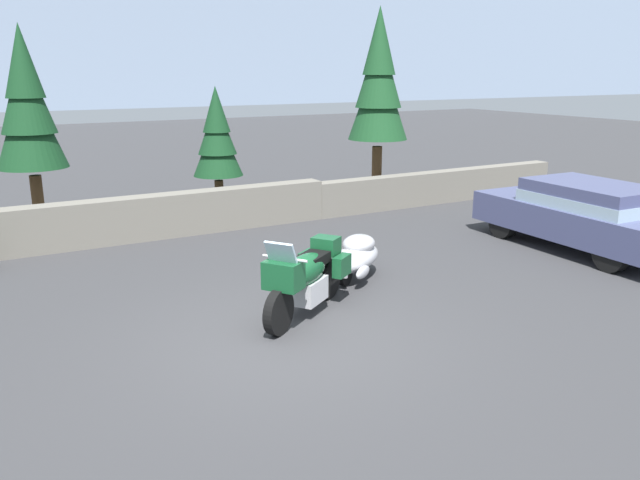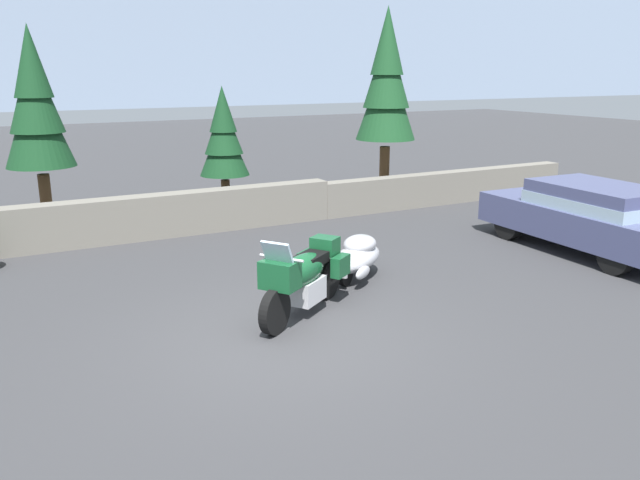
{
  "view_description": "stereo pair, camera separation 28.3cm",
  "coord_description": "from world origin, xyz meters",
  "px_view_note": "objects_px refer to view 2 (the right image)",
  "views": [
    {
      "loc": [
        -3.7,
        -7.32,
        3.6
      ],
      "look_at": [
        1.39,
        1.61,
        0.85
      ],
      "focal_mm": 35.71,
      "sensor_mm": 36.0,
      "label": 1
    },
    {
      "loc": [
        -3.45,
        -7.46,
        3.6
      ],
      "look_at": [
        1.39,
        1.61,
        0.85
      ],
      "focal_mm": 35.71,
      "sensor_mm": 36.0,
      "label": 2
    }
  ],
  "objects_px": {
    "touring_motorcycle": "(303,276)",
    "car_shaped_trailer": "(356,256)",
    "sedan_at_right_edge": "(590,215)",
    "pine_tree_far_right": "(35,104)",
    "pine_tree_secondary": "(224,136)",
    "pine_tree_tall": "(387,81)"
  },
  "relations": [
    {
      "from": "touring_motorcycle",
      "to": "car_shaped_trailer",
      "type": "bearing_deg",
      "value": 34.57
    },
    {
      "from": "sedan_at_right_edge",
      "to": "pine_tree_far_right",
      "type": "xyz_separation_m",
      "value": [
        -9.55,
        7.06,
        2.1
      ]
    },
    {
      "from": "car_shaped_trailer",
      "to": "pine_tree_secondary",
      "type": "xyz_separation_m",
      "value": [
        -0.29,
        5.86,
        1.62
      ]
    },
    {
      "from": "pine_tree_tall",
      "to": "pine_tree_far_right",
      "type": "xyz_separation_m",
      "value": [
        -8.87,
        0.6,
        -0.44
      ]
    },
    {
      "from": "pine_tree_tall",
      "to": "pine_tree_secondary",
      "type": "height_order",
      "value": "pine_tree_tall"
    },
    {
      "from": "touring_motorcycle",
      "to": "pine_tree_secondary",
      "type": "relative_size",
      "value": 0.61
    },
    {
      "from": "pine_tree_far_right",
      "to": "touring_motorcycle",
      "type": "bearing_deg",
      "value": -69.08
    },
    {
      "from": "touring_motorcycle",
      "to": "pine_tree_tall",
      "type": "relative_size",
      "value": 0.38
    },
    {
      "from": "pine_tree_tall",
      "to": "pine_tree_secondary",
      "type": "xyz_separation_m",
      "value": [
        -4.72,
        0.11,
        -1.28
      ]
    },
    {
      "from": "pine_tree_tall",
      "to": "pine_tree_secondary",
      "type": "distance_m",
      "value": 4.89
    },
    {
      "from": "car_shaped_trailer",
      "to": "pine_tree_secondary",
      "type": "bearing_deg",
      "value": 92.87
    },
    {
      "from": "sedan_at_right_edge",
      "to": "pine_tree_secondary",
      "type": "bearing_deg",
      "value": 129.38
    },
    {
      "from": "pine_tree_secondary",
      "to": "pine_tree_far_right",
      "type": "xyz_separation_m",
      "value": [
        -4.15,
        0.49,
        0.84
      ]
    },
    {
      "from": "touring_motorcycle",
      "to": "sedan_at_right_edge",
      "type": "xyz_separation_m",
      "value": [
        6.71,
        0.38,
        0.15
      ]
    },
    {
      "from": "car_shaped_trailer",
      "to": "pine_tree_far_right",
      "type": "height_order",
      "value": "pine_tree_far_right"
    },
    {
      "from": "pine_tree_secondary",
      "to": "sedan_at_right_edge",
      "type": "bearing_deg",
      "value": -50.62
    },
    {
      "from": "pine_tree_tall",
      "to": "car_shaped_trailer",
      "type": "bearing_deg",
      "value": -127.58
    },
    {
      "from": "car_shaped_trailer",
      "to": "pine_tree_far_right",
      "type": "bearing_deg",
      "value": 125.03
    },
    {
      "from": "car_shaped_trailer",
      "to": "sedan_at_right_edge",
      "type": "xyz_separation_m",
      "value": [
        5.11,
        -0.72,
        0.36
      ]
    },
    {
      "from": "sedan_at_right_edge",
      "to": "pine_tree_secondary",
      "type": "relative_size",
      "value": 1.41
    },
    {
      "from": "touring_motorcycle",
      "to": "car_shaped_trailer",
      "type": "height_order",
      "value": "touring_motorcycle"
    },
    {
      "from": "pine_tree_tall",
      "to": "pine_tree_secondary",
      "type": "bearing_deg",
      "value": 178.67
    }
  ]
}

